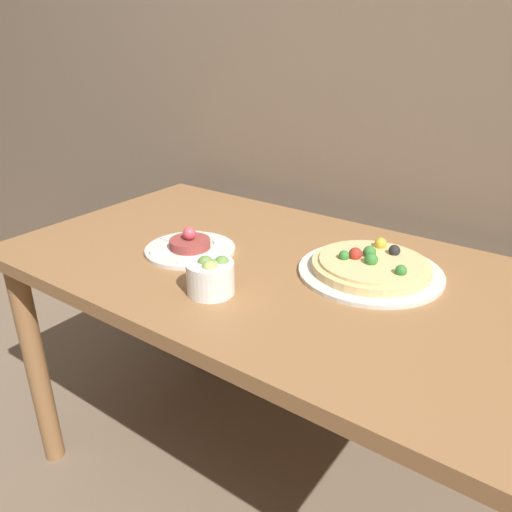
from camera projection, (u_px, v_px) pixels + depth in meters
back_wall at (387, 13)px, 1.36m from camera, size 8.00×0.05×2.60m
dining_table at (280, 300)px, 1.26m from camera, size 1.41×0.77×0.73m
pizza_plate at (371, 267)px, 1.17m from camera, size 0.34×0.34×0.06m
tartare_plate at (190, 247)px, 1.29m from camera, size 0.23×0.23×0.07m
small_bowl at (211, 276)px, 1.08m from camera, size 0.10×0.10×0.08m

